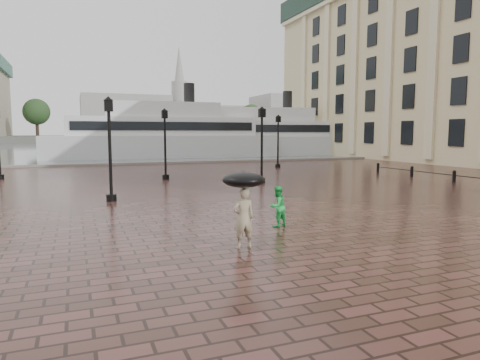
{
  "coord_description": "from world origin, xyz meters",
  "views": [
    {
      "loc": [
        -7.43,
        -9.35,
        2.98
      ],
      "look_at": [
        -2.26,
        4.01,
        1.4
      ],
      "focal_mm": 32.0,
      "sensor_mm": 36.0,
      "label": 1
    }
  ],
  "objects_px": {
    "child_pedestrian": "(277,206)",
    "ferry_far": "(265,136)",
    "adult_pedestrian": "(244,218)",
    "ferry_near": "(163,135)",
    "street_lamps": "(173,143)"
  },
  "relations": [
    {
      "from": "ferry_far",
      "to": "adult_pedestrian",
      "type": "bearing_deg",
      "value": -104.17
    },
    {
      "from": "street_lamps",
      "to": "ferry_far",
      "type": "relative_size",
      "value": 0.8
    },
    {
      "from": "street_lamps",
      "to": "adult_pedestrian",
      "type": "bearing_deg",
      "value": -96.17
    },
    {
      "from": "street_lamps",
      "to": "adult_pedestrian",
      "type": "relative_size",
      "value": 13.58
    },
    {
      "from": "ferry_far",
      "to": "street_lamps",
      "type": "bearing_deg",
      "value": -114.2
    },
    {
      "from": "street_lamps",
      "to": "ferry_far",
      "type": "height_order",
      "value": "ferry_far"
    },
    {
      "from": "ferry_far",
      "to": "child_pedestrian",
      "type": "bearing_deg",
      "value": -102.99
    },
    {
      "from": "child_pedestrian",
      "to": "ferry_far",
      "type": "height_order",
      "value": "ferry_far"
    },
    {
      "from": "street_lamps",
      "to": "ferry_far",
      "type": "xyz_separation_m",
      "value": [
        18.16,
        25.82,
        0.25
      ]
    },
    {
      "from": "adult_pedestrian",
      "to": "ferry_far",
      "type": "distance_m",
      "value": 47.15
    },
    {
      "from": "street_lamps",
      "to": "adult_pedestrian",
      "type": "distance_m",
      "value": 17.02
    },
    {
      "from": "adult_pedestrian",
      "to": "child_pedestrian",
      "type": "bearing_deg",
      "value": -131.09
    },
    {
      "from": "adult_pedestrian",
      "to": "ferry_near",
      "type": "relative_size",
      "value": 0.06
    },
    {
      "from": "adult_pedestrian",
      "to": "ferry_far",
      "type": "bearing_deg",
      "value": -111.83
    },
    {
      "from": "adult_pedestrian",
      "to": "ferry_far",
      "type": "xyz_separation_m",
      "value": [
        19.98,
        42.67,
        1.78
      ]
    }
  ]
}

